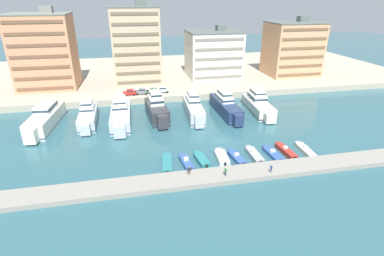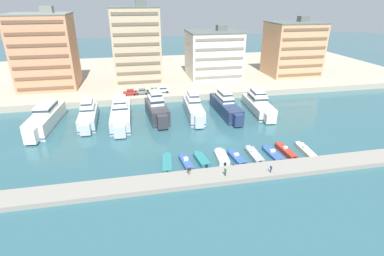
% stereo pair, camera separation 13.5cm
% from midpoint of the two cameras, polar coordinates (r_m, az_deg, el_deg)
% --- Properties ---
extents(ground_plane, '(400.00, 400.00, 0.00)m').
position_cam_midpoint_polar(ground_plane, '(68.47, 5.44, -2.33)').
color(ground_plane, '#2D5B66').
extents(quay_promenade, '(180.00, 70.00, 1.91)m').
position_cam_midpoint_polar(quay_promenade, '(127.31, -2.99, 10.50)').
color(quay_promenade, '#ADA38E').
rests_on(quay_promenade, ground).
extents(pier_dock, '(120.00, 4.93, 0.90)m').
position_cam_midpoint_polar(pier_dock, '(55.97, 9.90, -8.47)').
color(pier_dock, gray).
rests_on(pier_dock, ground).
extents(yacht_ivory_far_left, '(6.58, 20.94, 7.34)m').
position_cam_midpoint_polar(yacht_ivory_far_left, '(82.55, -26.19, 1.61)').
color(yacht_ivory_far_left, silver).
rests_on(yacht_ivory_far_left, ground).
extents(yacht_silver_left, '(4.44, 17.35, 7.50)m').
position_cam_midpoint_polar(yacht_silver_left, '(81.45, -19.23, 2.32)').
color(yacht_silver_left, silver).
rests_on(yacht_silver_left, ground).
extents(yacht_silver_mid_left, '(5.17, 22.40, 7.61)m').
position_cam_midpoint_polar(yacht_silver_mid_left, '(80.16, -13.47, 2.74)').
color(yacht_silver_mid_left, silver).
rests_on(yacht_silver_mid_left, ground).
extents(yacht_charcoal_center_left, '(5.64, 16.48, 8.92)m').
position_cam_midpoint_polar(yacht_charcoal_center_left, '(79.92, -6.77, 3.56)').
color(yacht_charcoal_center_left, '#333338').
rests_on(yacht_charcoal_center_left, ground).
extents(yacht_silver_center, '(4.71, 18.59, 8.17)m').
position_cam_midpoint_polar(yacht_silver_center, '(81.17, 0.24, 3.85)').
color(yacht_silver_center, silver).
rests_on(yacht_silver_center, ground).
extents(yacht_navy_center_right, '(4.65, 20.26, 7.94)m').
position_cam_midpoint_polar(yacht_navy_center_right, '(83.45, 6.38, 4.20)').
color(yacht_navy_center_right, navy).
rests_on(yacht_navy_center_right, ground).
extents(yacht_ivory_mid_right, '(6.04, 19.45, 7.66)m').
position_cam_midpoint_polar(yacht_ivory_mid_right, '(86.90, 12.46, 4.45)').
color(yacht_ivory_mid_right, silver).
rests_on(yacht_ivory_mid_right, ground).
extents(motorboat_teal_far_left, '(2.45, 7.48, 1.02)m').
position_cam_midpoint_polar(motorboat_teal_far_left, '(58.18, -4.80, -6.75)').
color(motorboat_teal_far_left, teal).
rests_on(motorboat_teal_far_left, ground).
extents(motorboat_blue_left, '(2.16, 6.65, 1.49)m').
position_cam_midpoint_polar(motorboat_blue_left, '(58.31, -1.17, -6.62)').
color(motorboat_blue_left, '#33569E').
rests_on(motorboat_blue_left, ground).
extents(motorboat_teal_mid_left, '(2.44, 6.20, 0.96)m').
position_cam_midpoint_polar(motorboat_teal_mid_left, '(59.39, 1.75, -6.02)').
color(motorboat_teal_mid_left, teal).
rests_on(motorboat_teal_mid_left, ground).
extents(motorboat_white_center_left, '(2.44, 6.40, 1.52)m').
position_cam_midpoint_polar(motorboat_white_center_left, '(60.39, 5.61, -5.53)').
color(motorboat_white_center_left, white).
rests_on(motorboat_white_center_left, ground).
extents(motorboat_blue_center, '(2.41, 6.48, 1.23)m').
position_cam_midpoint_polar(motorboat_blue_center, '(60.86, 8.45, -5.56)').
color(motorboat_blue_center, '#33569E').
rests_on(motorboat_blue_center, ground).
extents(motorboat_grey_center_right, '(1.92, 7.12, 1.33)m').
position_cam_midpoint_polar(motorboat_grey_center_right, '(62.33, 11.69, -5.00)').
color(motorboat_grey_center_right, '#9EA3A8').
rests_on(motorboat_grey_center_right, ground).
extents(motorboat_blue_mid_right, '(2.36, 7.07, 1.16)m').
position_cam_midpoint_polar(motorboat_blue_mid_right, '(63.92, 15.08, -4.72)').
color(motorboat_blue_mid_right, '#33569E').
rests_on(motorboat_blue_mid_right, ground).
extents(motorboat_red_right, '(1.86, 7.21, 1.43)m').
position_cam_midpoint_polar(motorboat_red_right, '(65.38, 17.36, -4.19)').
color(motorboat_red_right, red).
rests_on(motorboat_red_right, ground).
extents(motorboat_cream_far_right, '(2.05, 7.38, 1.26)m').
position_cam_midpoint_polar(motorboat_cream_far_right, '(67.25, 20.75, -3.98)').
color(motorboat_cream_far_right, beige).
rests_on(motorboat_cream_far_right, ground).
extents(car_red_far_left, '(4.14, 2.01, 1.80)m').
position_cam_midpoint_polar(car_red_far_left, '(95.39, -11.78, 6.73)').
color(car_red_far_left, red).
rests_on(car_red_far_left, quay_promenade).
extents(car_grey_left, '(4.19, 2.11, 1.80)m').
position_cam_midpoint_polar(car_grey_left, '(95.61, -9.60, 6.93)').
color(car_grey_left, slate).
rests_on(car_grey_left, quay_promenade).
extents(car_green_mid_left, '(4.20, 2.13, 1.80)m').
position_cam_midpoint_polar(car_green_mid_left, '(95.46, -7.41, 7.04)').
color(car_green_mid_left, '#2D6642').
rests_on(car_green_mid_left, quay_promenade).
extents(car_silver_center_left, '(4.16, 2.04, 1.80)m').
position_cam_midpoint_polar(car_silver_center_left, '(96.56, -5.66, 7.32)').
color(car_silver_center_left, '#B7BCC1').
rests_on(car_silver_center_left, quay_promenade).
extents(apartment_block_far_left, '(18.48, 15.55, 25.51)m').
position_cam_midpoint_polar(apartment_block_far_left, '(110.64, -26.24, 12.92)').
color(apartment_block_far_left, tan).
rests_on(apartment_block_far_left, quay_promenade).
extents(apartment_block_left, '(16.16, 12.81, 27.29)m').
position_cam_midpoint_polar(apartment_block_left, '(108.26, -10.61, 15.18)').
color(apartment_block_left, '#C6AD89').
rests_on(apartment_block_left, quay_promenade).
extents(apartment_block_mid_left, '(19.30, 16.75, 18.72)m').
position_cam_midpoint_polar(apartment_block_mid_left, '(115.92, 4.00, 13.90)').
color(apartment_block_mid_left, silver).
rests_on(apartment_block_mid_left, quay_promenade).
extents(apartment_block_center_left, '(19.17, 15.56, 21.60)m').
position_cam_midpoint_polar(apartment_block_center_left, '(124.64, 18.53, 14.14)').
color(apartment_block_center_left, tan).
rests_on(apartment_block_center_left, quay_promenade).
extents(pedestrian_near_edge, '(0.36, 0.62, 1.67)m').
position_cam_midpoint_polar(pedestrian_near_edge, '(53.41, 6.35, -8.11)').
color(pedestrian_near_edge, '#282D3D').
rests_on(pedestrian_near_edge, pier_dock).
extents(pedestrian_mid_deck, '(0.67, 0.24, 1.72)m').
position_cam_midpoint_polar(pedestrian_mid_deck, '(53.34, -0.58, -7.96)').
color(pedestrian_mid_deck, '#7A6B56').
rests_on(pedestrian_mid_deck, pier_dock).
extents(pedestrian_far_side, '(0.26, 0.61, 1.57)m').
position_cam_midpoint_polar(pedestrian_far_side, '(55.83, 14.79, -7.38)').
color(pedestrian_far_side, '#4C515B').
rests_on(pedestrian_far_side, pier_dock).
extents(bollard_west, '(0.20, 0.20, 0.61)m').
position_cam_midpoint_polar(bollard_west, '(54.89, -0.55, -7.81)').
color(bollard_west, '#2D2D33').
rests_on(bollard_west, pier_dock).
extents(bollard_west_mid, '(0.20, 0.20, 0.61)m').
position_cam_midpoint_polar(bollard_west_mid, '(56.88, 7.84, -6.84)').
color(bollard_west_mid, '#2D2D33').
rests_on(bollard_west_mid, pier_dock).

